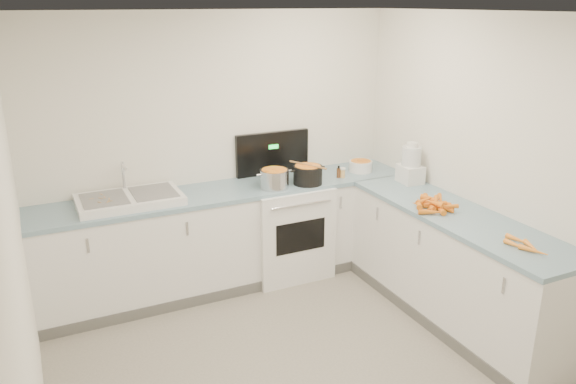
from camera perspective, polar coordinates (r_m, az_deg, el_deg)
name	(u,v)px	position (r m, az deg, el deg)	size (l,w,h in m)	color
floor	(317,383)	(4.21, 2.94, -18.80)	(3.50, 4.00, 0.00)	gray
ceiling	(324,13)	(3.33, 3.69, 17.65)	(3.50, 4.00, 0.00)	white
wall_back	(218,149)	(5.34, -7.12, 4.40)	(3.50, 2.50, 0.00)	white
wall_left	(19,274)	(3.20, -25.68, -7.48)	(4.00, 2.50, 0.00)	white
wall_right	(521,183)	(4.64, 22.58, 0.88)	(4.00, 2.50, 0.00)	white
counter_back	(232,236)	(5.32, -5.73, -4.48)	(3.50, 0.62, 0.94)	white
counter_right	(454,266)	(4.91, 16.48, -7.26)	(0.62, 2.20, 0.94)	white
stove	(285,227)	(5.50, -0.29, -3.54)	(0.76, 0.65, 1.36)	white
sink	(130,199)	(4.93, -15.79, -0.70)	(0.86, 0.52, 0.31)	white
steel_pot	(274,180)	(5.13, -1.39, 1.24)	(0.26, 0.26, 0.19)	silver
black_pot	(308,176)	(5.25, 2.02, 1.64)	(0.27, 0.27, 0.19)	black
wooden_spoon	(308,165)	(5.22, 2.03, 2.76)	(0.02, 0.02, 0.42)	#AD7A47
mixing_bowl	(361,166)	(5.69, 7.38, 2.63)	(0.23, 0.23, 0.11)	white
extract_bottle	(339,173)	(5.46, 5.16, 1.94)	(0.04, 0.04, 0.09)	#593319
spice_jar	(343,173)	(5.47, 5.57, 1.88)	(0.05, 0.05, 0.08)	#E5B266
food_processor	(411,166)	(5.38, 12.37, 2.64)	(0.21, 0.24, 0.39)	white
carrot_pile	(433,204)	(4.78, 14.56, -1.24)	(0.42, 0.46, 0.09)	orange
peeled_carrots	(524,245)	(4.24, 22.89, -5.01)	(0.16, 0.37, 0.04)	orange
peelings	(106,199)	(4.88, -18.03, -0.66)	(0.25, 0.27, 0.01)	tan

